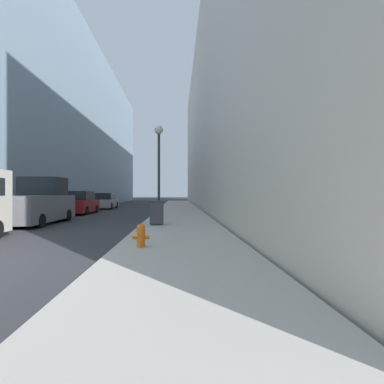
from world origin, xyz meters
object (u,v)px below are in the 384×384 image
at_px(trash_bin, 157,212).
at_px(parked_sedan_near, 80,203).
at_px(pickup_truck, 37,204).
at_px(fire_hydrant, 141,235).
at_px(lamppost, 159,156).
at_px(parked_sedan_far, 105,201).

xyz_separation_m(trash_bin, parked_sedan_near, (-6.39, 9.08, 0.08)).
bearing_deg(trash_bin, pickup_truck, 162.56).
height_order(fire_hydrant, lamppost, lamppost).
relative_size(fire_hydrant, trash_bin, 0.57).
xyz_separation_m(fire_hydrant, pickup_truck, (-6.23, 7.60, 0.54)).
bearing_deg(trash_bin, fire_hydrant, -90.32).
bearing_deg(pickup_truck, lamppost, 14.19).
xyz_separation_m(trash_bin, pickup_truck, (-6.27, 1.97, 0.31)).
bearing_deg(parked_sedan_near, pickup_truck, -89.00).
xyz_separation_m(fire_hydrant, parked_sedan_far, (-6.19, 21.89, 0.25)).
xyz_separation_m(lamppost, parked_sedan_far, (-6.09, 12.74, -2.98)).
xyz_separation_m(fire_hydrant, trash_bin, (0.03, 5.63, 0.24)).
bearing_deg(parked_sedan_far, lamppost, -64.43).
relative_size(fire_hydrant, lamppost, 0.12).
xyz_separation_m(pickup_truck, parked_sedan_far, (0.04, 14.29, -0.29)).
distance_m(fire_hydrant, parked_sedan_far, 22.75).
relative_size(lamppost, parked_sedan_near, 1.23).
distance_m(lamppost, pickup_truck, 6.88).
bearing_deg(fire_hydrant, parked_sedan_far, 105.79).
distance_m(fire_hydrant, lamppost, 9.70).
height_order(trash_bin, pickup_truck, pickup_truck).
bearing_deg(parked_sedan_far, fire_hydrant, -74.21).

